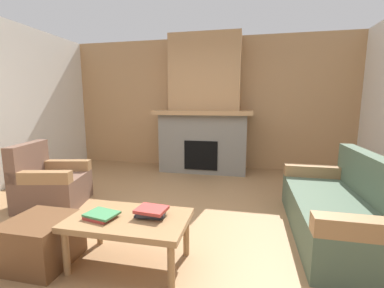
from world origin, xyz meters
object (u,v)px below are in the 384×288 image
Objects in this scene: fireplace at (204,114)px; armchair at (50,184)px; coffee_table at (129,223)px; ottoman at (41,241)px; couch at (342,210)px.

fireplace reaches higher than armchair.
fireplace reaches higher than coffee_table.
coffee_table reaches higher than ottoman.
ottoman is at bearing -52.45° from armchair.
coffee_table is at bearing -31.46° from armchair.
coffee_table is at bearing 10.56° from ottoman.
ottoman is at bearing -158.69° from couch.
fireplace is 1.49× the size of couch.
couch is at bearing -52.13° from fireplace.
fireplace is 2.70× the size of coffee_table.
couch reaches higher than ottoman.
armchair is 1.44m from ottoman.
fireplace reaches higher than ottoman.
fireplace is 3.13m from couch.
fireplace is 2.99m from armchair.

